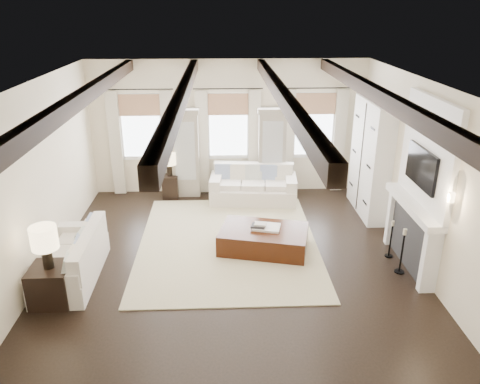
{
  "coord_description": "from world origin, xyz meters",
  "views": [
    {
      "loc": [
        -0.17,
        -7.16,
        4.36
      ],
      "look_at": [
        0.16,
        0.77,
        1.15
      ],
      "focal_mm": 35.0,
      "sensor_mm": 36.0,
      "label": 1
    }
  ],
  "objects_px": {
    "side_table_back": "(171,186)",
    "side_table_front": "(52,284)",
    "ottoman": "(264,239)",
    "sofa_back": "(253,187)",
    "sofa_left": "(74,260)"
  },
  "relations": [
    {
      "from": "side_table_front",
      "to": "ottoman",
      "type": "bearing_deg",
      "value": 24.0
    },
    {
      "from": "sofa_back",
      "to": "ottoman",
      "type": "xyz_separation_m",
      "value": [
        0.03,
        -2.4,
        -0.13
      ]
    },
    {
      "from": "ottoman",
      "to": "side_table_back",
      "type": "height_order",
      "value": "side_table_back"
    },
    {
      "from": "ottoman",
      "to": "side_table_back",
      "type": "xyz_separation_m",
      "value": [
        -2.01,
        2.67,
        0.07
      ]
    },
    {
      "from": "sofa_back",
      "to": "side_table_front",
      "type": "height_order",
      "value": "sofa_back"
    },
    {
      "from": "ottoman",
      "to": "side_table_front",
      "type": "bearing_deg",
      "value": -142.37
    },
    {
      "from": "sofa_back",
      "to": "side_table_front",
      "type": "distance_m",
      "value": 5.2
    },
    {
      "from": "sofa_left",
      "to": "side_table_back",
      "type": "height_order",
      "value": "sofa_left"
    },
    {
      "from": "sofa_back",
      "to": "side_table_back",
      "type": "xyz_separation_m",
      "value": [
        -1.97,
        0.28,
        -0.07
      ]
    },
    {
      "from": "side_table_back",
      "to": "side_table_front",
      "type": "bearing_deg",
      "value": -108.78
    },
    {
      "from": "sofa_left",
      "to": "side_table_front",
      "type": "xyz_separation_m",
      "value": [
        -0.15,
        -0.69,
        -0.03
      ]
    },
    {
      "from": "sofa_back",
      "to": "side_table_back",
      "type": "bearing_deg",
      "value": 172.05
    },
    {
      "from": "sofa_left",
      "to": "side_table_back",
      "type": "relative_size",
      "value": 3.46
    },
    {
      "from": "sofa_back",
      "to": "ottoman",
      "type": "bearing_deg",
      "value": -89.17
    },
    {
      "from": "ottoman",
      "to": "side_table_back",
      "type": "relative_size",
      "value": 2.89
    }
  ]
}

